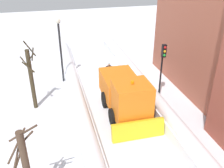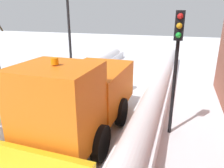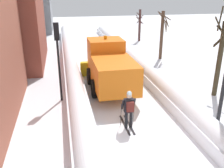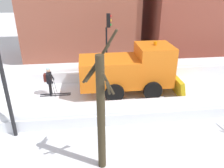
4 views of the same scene
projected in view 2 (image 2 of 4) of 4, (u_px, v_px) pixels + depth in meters
The scene contains 4 objects.
plow_truck at pixel (81, 97), 7.34m from camera, with size 3.20×5.98×3.12m.
skier at pixel (121, 74), 11.79m from camera, with size 0.62×1.80×1.81m.
traffic_light_pole at pixel (177, 52), 6.88m from camera, with size 0.28×0.42×4.30m.
street_lamp at pixel (69, 27), 13.13m from camera, with size 0.40×0.40×5.33m.
Camera 2 is at (-3.54, 12.26, 4.24)m, focal length 34.09 mm.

